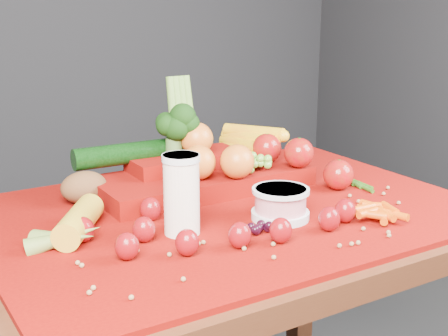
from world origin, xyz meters
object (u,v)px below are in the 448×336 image
milk_glass (181,192)px  produce_mound (210,163)px  table (229,253)px  yogurt_bowl (280,202)px

milk_glass → produce_mound: 0.31m
table → milk_glass: size_ratio=6.83×
yogurt_bowl → milk_glass: bearing=170.9°
yogurt_bowl → produce_mound: produce_mound is taller
yogurt_bowl → produce_mound: bearing=93.3°
milk_glass → yogurt_bowl: milk_glass is taller
table → milk_glass: 0.26m
table → milk_glass: bearing=-153.7°
milk_glass → table: bearing=26.3°
produce_mound → milk_glass: bearing=-130.7°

